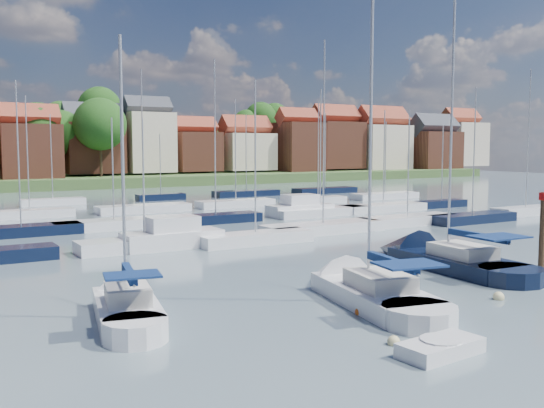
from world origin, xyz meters
TOP-DOWN VIEW (x-y plane):
  - ground at (0.00, 40.00)m, footprint 260.00×260.00m
  - sailboat_left at (-13.47, 4.80)m, footprint 4.18×9.40m
  - sailboat_centre at (-2.98, 2.18)m, footprint 5.28×11.92m
  - sailboat_navy at (6.01, 6.10)m, footprint 4.25×13.02m
  - tender at (-5.76, -5.59)m, footprint 3.19×1.66m
  - timber_piling at (10.37, 1.93)m, footprint 0.40×0.40m
  - buoy_b at (-6.36, -3.93)m, footprint 0.47×0.47m
  - buoy_c at (-4.87, -0.21)m, footprint 0.45×0.45m
  - buoy_d at (2.30, -1.54)m, footprint 0.53×0.53m
  - buoy_e at (5.63, 7.48)m, footprint 0.51×0.51m
  - marina_field at (1.91, 35.15)m, footprint 79.62×41.41m
  - far_shore_town at (2.23, 132.67)m, footprint 212.46×90.00m

SIDE VIEW (x-z plane):
  - ground at x=0.00m, z-range 0.00..0.00m
  - buoy_b at x=-6.36m, z-range -0.23..0.23m
  - buoy_c at x=-4.87m, z-range -0.22..0.22m
  - buoy_d at x=2.30m, z-range -0.26..0.26m
  - buoy_e at x=5.63m, z-range -0.25..0.25m
  - tender at x=-5.76m, z-range -0.08..0.59m
  - sailboat_navy at x=6.01m, z-range -8.50..9.20m
  - sailboat_centre at x=-2.98m, z-range -7.49..8.20m
  - sailboat_left at x=-13.47m, z-range -5.88..6.61m
  - marina_field at x=1.91m, z-range -7.53..8.40m
  - timber_piling at x=10.37m, z-range -2.02..4.73m
  - far_shore_town at x=2.23m, z-range -6.53..15.74m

